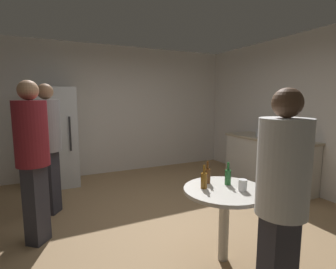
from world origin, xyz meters
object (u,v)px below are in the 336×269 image
object	(u,v)px
beer_bottle_brown	(207,175)
person_in_maroon_shirt	(32,150)
wine_bottle_on_counter	(281,132)
refrigerator	(56,137)
plastic_cup_white	(243,185)
beer_bottle_amber	(204,180)
person_in_gray_shirt	(48,139)
kettle	(260,133)
person_in_white_shirt	(282,192)
foreground_table	(225,199)
beer_bottle_green	(228,176)

from	to	relation	value
beer_bottle_brown	person_in_maroon_shirt	world-z (taller)	person_in_maroon_shirt
wine_bottle_on_counter	beer_bottle_brown	bearing A→B (deg)	-155.34
refrigerator	plastic_cup_white	xyz separation A→B (m)	(1.46, -3.28, -0.11)
beer_bottle_amber	person_in_gray_shirt	world-z (taller)	person_in_gray_shirt
beer_bottle_amber	plastic_cup_white	size ratio (longest dim) A/B	2.09
kettle	wine_bottle_on_counter	bearing A→B (deg)	-72.66
plastic_cup_white	beer_bottle_amber	bearing A→B (deg)	143.00
refrigerator	beer_bottle_amber	bearing A→B (deg)	-69.01
person_in_gray_shirt	person_in_white_shirt	world-z (taller)	person_in_gray_shirt
wine_bottle_on_counter	foreground_table	distance (m)	2.54
kettle	person_in_maroon_shirt	world-z (taller)	person_in_maroon_shirt
person_in_maroon_shirt	kettle	bearing A→B (deg)	46.29
beer_bottle_green	beer_bottle_brown	bearing A→B (deg)	141.83
refrigerator	kettle	distance (m)	3.76
person_in_gray_shirt	person_in_white_shirt	xyz separation A→B (m)	(1.37, -2.67, -0.08)
beer_bottle_green	person_in_maroon_shirt	world-z (taller)	person_in_maroon_shirt
kettle	beer_bottle_green	xyz separation A→B (m)	(-1.97, -1.52, -0.15)
kettle	beer_bottle_amber	distance (m)	2.71
kettle	beer_bottle_amber	world-z (taller)	kettle
person_in_white_shirt	beer_bottle_brown	bearing A→B (deg)	1.04
beer_bottle_amber	plastic_cup_white	world-z (taller)	beer_bottle_amber
refrigerator	wine_bottle_on_counter	world-z (taller)	refrigerator
plastic_cup_white	person_in_gray_shirt	size ratio (longest dim) A/B	0.06
kettle	plastic_cup_white	distance (m)	2.61
person_in_maroon_shirt	refrigerator	bearing A→B (deg)	120.41
beer_bottle_brown	foreground_table	bearing A→B (deg)	-74.34
kettle	wine_bottle_on_counter	xyz separation A→B (m)	(0.11, -0.36, 0.05)
plastic_cup_white	foreground_table	bearing A→B (deg)	133.61
foreground_table	person_in_white_shirt	bearing A→B (deg)	-99.73
beer_bottle_amber	beer_bottle_brown	bearing A→B (deg)	43.80
wine_bottle_on_counter	person_in_gray_shirt	size ratio (longest dim) A/B	0.17
wine_bottle_on_counter	person_in_gray_shirt	world-z (taller)	person_in_gray_shirt
plastic_cup_white	beer_bottle_brown	bearing A→B (deg)	117.50
beer_bottle_brown	wine_bottle_on_counter	bearing A→B (deg)	24.66
wine_bottle_on_counter	refrigerator	bearing A→B (deg)	151.48
beer_bottle_amber	foreground_table	bearing A→B (deg)	-29.47
beer_bottle_amber	beer_bottle_green	xyz separation A→B (m)	(0.28, -0.01, 0.00)
wine_bottle_on_counter	foreground_table	xyz separation A→B (m)	(-2.18, -1.24, -0.39)
person_in_gray_shirt	foreground_table	bearing A→B (deg)	-18.32
foreground_table	beer_bottle_amber	size ratio (longest dim) A/B	3.48
refrigerator	person_in_maroon_shirt	size ratio (longest dim) A/B	1.01
beer_bottle_green	person_in_gray_shirt	world-z (taller)	person_in_gray_shirt
foreground_table	beer_bottle_amber	xyz separation A→B (m)	(-0.18, 0.10, 0.19)
beer_bottle_brown	person_in_maroon_shirt	distance (m)	1.88
beer_bottle_amber	beer_bottle_brown	world-z (taller)	same
beer_bottle_green	person_in_gray_shirt	bearing A→B (deg)	131.23
refrigerator	plastic_cup_white	size ratio (longest dim) A/B	16.36
beer_bottle_brown	beer_bottle_green	bearing A→B (deg)	-38.17
person_in_gray_shirt	refrigerator	bearing A→B (deg)	116.65
foreground_table	person_in_gray_shirt	distance (m)	2.47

